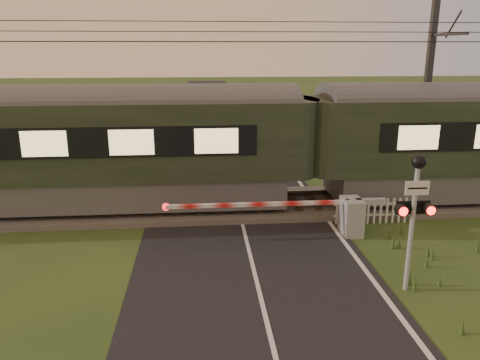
{
  "coord_description": "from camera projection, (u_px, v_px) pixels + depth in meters",
  "views": [
    {
      "loc": [
        -1.24,
        -8.73,
        5.33
      ],
      "look_at": [
        -0.22,
        3.2,
        1.92
      ],
      "focal_mm": 35.0,
      "sensor_mm": 36.0,
      "label": 1
    }
  ],
  "objects": [
    {
      "name": "track_bed",
      "position": [
        238.0,
        205.0,
        16.14
      ],
      "size": [
        140.0,
        3.4,
        0.39
      ],
      "color": "#47423D",
      "rests_on": "ground"
    },
    {
      "name": "ground",
      "position": [
        263.0,
        308.0,
        9.93
      ],
      "size": [
        160.0,
        160.0,
        0.0
      ],
      "primitive_type": "plane",
      "color": "#274018",
      "rests_on": "ground"
    },
    {
      "name": "road",
      "position": [
        265.0,
        313.0,
        9.71
      ],
      "size": [
        6.0,
        140.0,
        0.03
      ],
      "color": "black",
      "rests_on": "ground"
    },
    {
      "name": "overhead_wires",
      "position": [
        238.0,
        34.0,
        14.59
      ],
      "size": [
        120.0,
        0.62,
        0.62
      ],
      "color": "black",
      "rests_on": "ground"
    },
    {
      "name": "crossing_signal",
      "position": [
        415.0,
        199.0,
        10.08
      ],
      "size": [
        0.8,
        0.34,
        3.16
      ],
      "color": "gray",
      "rests_on": "ground"
    },
    {
      "name": "boom_gate",
      "position": [
        342.0,
        215.0,
        13.67
      ],
      "size": [
        6.47,
        0.84,
        1.11
      ],
      "color": "gray",
      "rests_on": "ground"
    },
    {
      "name": "train",
      "position": [
        308.0,
        143.0,
        15.74
      ],
      "size": [
        41.64,
        2.87,
        3.88
      ],
      "color": "#5E5E62",
      "rests_on": "ground"
    },
    {
      "name": "picket_fence",
      "position": [
        374.0,
        211.0,
        14.57
      ],
      "size": [
        2.6,
        0.07,
        0.82
      ],
      "color": "silver",
      "rests_on": "ground"
    },
    {
      "name": "catenary_mast",
      "position": [
        428.0,
        90.0,
        17.88
      ],
      "size": [
        0.23,
        2.46,
        7.21
      ],
      "color": "#2D2D30",
      "rests_on": "ground"
    }
  ]
}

